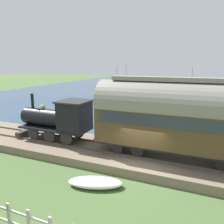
# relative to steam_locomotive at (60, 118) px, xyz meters

# --- Properties ---
(ground_plane) EXTENTS (200.00, 200.00, 0.00)m
(ground_plane) POSITION_rel_steam_locomotive_xyz_m (-1.50, -6.47, -2.31)
(ground_plane) COLOR #476033
(harbor_water) EXTENTS (80.00, 80.00, 0.01)m
(harbor_water) POSITION_rel_steam_locomotive_xyz_m (42.65, -6.47, -2.30)
(harbor_water) COLOR #2D4760
(harbor_water) RESTS_ON ground
(rail_embankment) EXTENTS (4.71, 56.00, 0.67)m
(rail_embankment) POSITION_rel_steam_locomotive_xyz_m (-0.00, -6.47, -2.03)
(rail_embankment) COLOR #756651
(rail_embankment) RESTS_ON ground
(steam_locomotive) EXTENTS (2.15, 5.85, 3.29)m
(steam_locomotive) POSITION_rel_steam_locomotive_xyz_m (0.00, 0.00, 0.00)
(steam_locomotive) COLOR black
(steam_locomotive) RESTS_ON rail_embankment
(passenger_coach) EXTENTS (2.60, 10.31, 4.75)m
(passenger_coach) POSITION_rel_steam_locomotive_xyz_m (0.00, -8.39, 0.93)
(passenger_coach) COLOR black
(passenger_coach) RESTS_ON rail_embankment
(sailboat_brown) EXTENTS (3.32, 5.13, 5.51)m
(sailboat_brown) POSITION_rel_steam_locomotive_xyz_m (32.66, 8.40, -1.78)
(sailboat_brown) COLOR brown
(sailboat_brown) RESTS_ON harbor_water
(sailboat_navy) EXTENTS (2.57, 3.74, 5.76)m
(sailboat_navy) POSITION_rel_steam_locomotive_xyz_m (46.83, 11.14, -1.67)
(sailboat_navy) COLOR #192347
(sailboat_navy) RESTS_ON harbor_water
(sailboat_yellow) EXTENTS (3.14, 6.54, 5.42)m
(sailboat_yellow) POSITION_rel_steam_locomotive_xyz_m (29.68, -7.37, -1.65)
(sailboat_yellow) COLOR gold
(sailboat_yellow) RESTS_ON harbor_water
(beached_dinghy) EXTENTS (1.88, 3.00, 0.44)m
(beached_dinghy) POSITION_rel_steam_locomotive_xyz_m (-3.71, -4.74, -2.09)
(beached_dinghy) COLOR silver
(beached_dinghy) RESTS_ON ground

